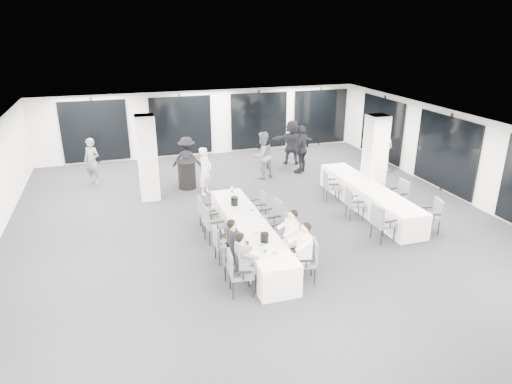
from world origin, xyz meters
TOP-DOWN VIEW (x-y plane):
  - room at (0.89, 1.11)m, footprint 14.04×16.04m
  - column_left at (-2.80, 3.20)m, footprint 0.60×0.60m
  - column_right at (4.20, 1.00)m, footprint 0.60×0.60m
  - banquet_table_main at (-0.69, -1.20)m, footprint 0.90×5.00m
  - banquet_table_side at (3.63, 0.27)m, footprint 0.90×5.00m
  - cocktail_table at (-1.46, 3.86)m, footprint 0.71×0.71m
  - chair_main_left_near at (-1.53, -3.13)m, footprint 0.55×0.61m
  - chair_main_left_second at (-1.51, -2.40)m, footprint 0.52×0.55m
  - chair_main_left_mid at (-1.52, -1.64)m, footprint 0.48×0.53m
  - chair_main_left_fourth at (-1.53, -0.53)m, footprint 0.56×0.61m
  - chair_main_left_far at (-1.52, 0.34)m, footprint 0.50×0.56m
  - chair_main_right_near at (0.15, -3.09)m, footprint 0.60×0.63m
  - chair_main_right_second at (0.14, -2.31)m, footprint 0.47×0.51m
  - chair_main_right_mid at (0.15, -1.61)m, footprint 0.59×0.63m
  - chair_main_right_fourth at (0.15, -0.65)m, footprint 0.57×0.62m
  - chair_main_right_far at (0.14, 0.46)m, footprint 0.51×0.54m
  - chair_side_left_near at (2.79, -1.81)m, footprint 0.57×0.62m
  - chair_side_left_mid at (2.80, -0.26)m, footprint 0.55×0.59m
  - chair_side_left_far at (2.80, 1.31)m, footprint 0.58×0.61m
  - chair_side_right_near at (4.46, -1.76)m, footprint 0.58×0.61m
  - chair_side_right_mid at (4.47, -0.15)m, footprint 0.52×0.58m
  - chair_side_right_far at (4.46, 1.39)m, footprint 0.55×0.58m
  - seated_guest_a at (-1.35, -3.14)m, footprint 0.50×0.38m
  - seated_guest_b at (-1.35, -2.42)m, footprint 0.50×0.38m
  - seated_guest_c at (-0.02, -3.06)m, footprint 0.50×0.38m
  - seated_guest_d at (-0.02, -2.31)m, footprint 0.50×0.38m
  - standing_guest_a at (-0.95, 3.09)m, footprint 0.85×0.86m
  - standing_guest_b at (1.40, 4.09)m, footprint 1.12×0.92m
  - standing_guest_c at (-1.33, 4.49)m, footprint 1.38×1.04m
  - standing_guest_d at (3.05, 4.29)m, footprint 1.39×1.36m
  - standing_guest_e at (5.89, 4.05)m, footprint 0.54×0.87m
  - standing_guest_f at (3.13, 5.51)m, footprint 2.03×1.42m
  - standing_guest_g at (-4.62, 5.32)m, footprint 0.89×0.86m
  - standing_guest_h at (6.20, 3.64)m, footprint 1.10×1.06m
  - ice_bucket_near at (-0.66, -2.38)m, footprint 0.20×0.20m
  - ice_bucket_far at (-0.74, 0.02)m, footprint 0.21×0.21m
  - water_bottle_a at (-0.82, -2.93)m, footprint 0.07×0.07m
  - water_bottle_b at (-0.45, -0.65)m, footprint 0.07×0.07m
  - water_bottle_c at (-0.59, 0.87)m, footprint 0.08×0.08m
  - plate_a at (-0.78, -2.53)m, footprint 0.20×0.20m
  - plate_b at (-0.62, -2.99)m, footprint 0.22×0.22m
  - plate_c at (-0.70, -1.91)m, footprint 0.20×0.20m
  - wine_glass at (-0.57, -3.46)m, footprint 0.07×0.07m

SIDE VIEW (x-z plane):
  - banquet_table_main at x=-0.69m, z-range 0.00..0.75m
  - banquet_table_side at x=3.63m, z-range 0.00..0.75m
  - chair_main_right_second at x=0.14m, z-range 0.06..0.93m
  - chair_main_right_far at x=0.14m, z-range 0.06..0.93m
  - chair_main_left_second at x=-1.51m, z-range 0.06..0.94m
  - cocktail_table at x=-1.46m, z-range 0.01..1.00m
  - chair_main_left_mid at x=-1.52m, z-range 0.06..0.97m
  - chair_side_right_far at x=4.46m, z-range 0.06..0.97m
  - chair_side_left_mid at x=2.80m, z-range 0.07..1.01m
  - chair_side_left_far at x=2.80m, z-range 0.07..1.03m
  - chair_main_left_far at x=-1.52m, z-range 0.07..1.03m
  - chair_side_right_near at x=4.46m, z-range 0.07..1.04m
  - chair_main_right_near at x=0.15m, z-range 0.07..1.06m
  - chair_side_right_mid at x=4.47m, z-range 0.07..1.06m
  - chair_main_right_mid at x=0.15m, z-range 0.07..1.07m
  - chair_main_left_near at x=-1.53m, z-range 0.07..1.08m
  - chair_side_left_near at x=2.79m, z-range 0.07..1.09m
  - chair_main_left_fourth at x=-1.53m, z-range 0.07..1.09m
  - chair_main_right_fourth at x=0.15m, z-range 0.07..1.10m
  - plate_a at x=-0.78m, z-range 0.75..0.78m
  - plate_b at x=-0.62m, z-range 0.75..0.78m
  - plate_c at x=-0.70m, z-range 0.75..0.78m
  - seated_guest_a at x=-1.35m, z-range 0.09..1.53m
  - seated_guest_b at x=-1.35m, z-range 0.09..1.53m
  - seated_guest_c at x=-0.02m, z-range 0.09..1.53m
  - seated_guest_d at x=-0.02m, z-range 0.09..1.53m
  - water_bottle_a at x=-0.82m, z-range 0.75..0.96m
  - water_bottle_b at x=-0.45m, z-range 0.75..0.97m
  - ice_bucket_near at x=-0.66m, z-range 0.75..0.98m
  - ice_bucket_far at x=-0.74m, z-range 0.75..0.99m
  - water_bottle_c at x=-0.59m, z-range 0.75..0.99m
  - wine_glass at x=-0.57m, z-range 0.79..0.97m
  - standing_guest_e at x=5.89m, z-range 0.00..1.77m
  - standing_guest_a at x=-0.95m, z-range 0.00..1.84m
  - standing_guest_g at x=-4.62m, z-range 0.00..1.90m
  - standing_guest_c at x=-1.33m, z-range 0.00..1.91m
  - standing_guest_h at x=6.20m, z-range 0.00..1.97m
  - standing_guest_b at x=1.40m, z-range 0.00..2.01m
  - standing_guest_f at x=3.13m, z-range 0.00..2.07m
  - standing_guest_d at x=3.05m, z-range 0.00..2.12m
  - room at x=0.89m, z-range -0.03..2.81m
  - column_left at x=-2.80m, z-range 0.00..2.80m
  - column_right at x=4.20m, z-range 0.00..2.80m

